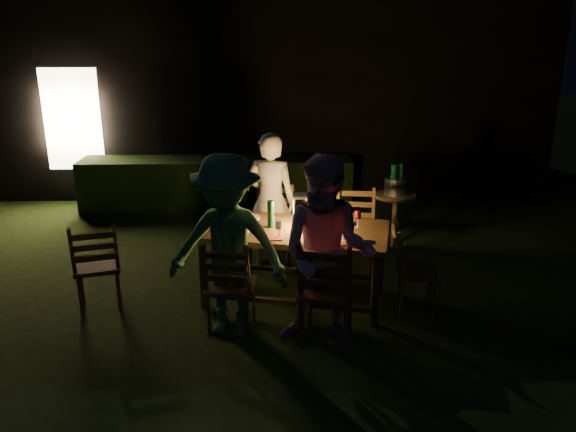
{
  "coord_description": "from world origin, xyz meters",
  "views": [
    {
      "loc": [
        0.4,
        -4.83,
        2.69
      ],
      "look_at": [
        0.54,
        0.79,
        0.83
      ],
      "focal_mm": 35.0,
      "sensor_mm": 36.0,
      "label": 1
    }
  ],
  "objects_px": {
    "chair_end": "(415,284)",
    "person_house_side": "(271,201)",
    "chair_far_left": "(270,242)",
    "side_table": "(395,201)",
    "lantern": "(301,213)",
    "bottle_table": "(271,214)",
    "person_opp_right": "(327,254)",
    "bottle_bucket_a": "(393,183)",
    "ice_bucket": "(396,186)",
    "bottle_bucket_b": "(400,181)",
    "chair_spare": "(99,281)",
    "chair_far_right": "(354,249)",
    "dining_table": "(295,236)",
    "person_opp_left": "(227,248)",
    "chair_near_right": "(327,309)",
    "chair_near_left": "(231,301)"
  },
  "relations": [
    {
      "from": "dining_table",
      "to": "chair_end",
      "type": "xyz_separation_m",
      "value": [
        1.2,
        -0.29,
        -0.42
      ]
    },
    {
      "from": "person_house_side",
      "to": "person_opp_left",
      "type": "relative_size",
      "value": 0.94
    },
    {
      "from": "lantern",
      "to": "bottle_bucket_a",
      "type": "xyz_separation_m",
      "value": [
        1.24,
        1.4,
        -0.07
      ]
    },
    {
      "from": "chair_far_left",
      "to": "bottle_bucket_b",
      "type": "height_order",
      "value": "bottle_bucket_b"
    },
    {
      "from": "person_opp_left",
      "to": "person_opp_right",
      "type": "bearing_deg",
      "value": -0.0
    },
    {
      "from": "person_house_side",
      "to": "bottle_bucket_b",
      "type": "relative_size",
      "value": 5.04
    },
    {
      "from": "chair_far_left",
      "to": "chair_far_right",
      "type": "height_order",
      "value": "chair_far_right"
    },
    {
      "from": "person_opp_right",
      "to": "chair_far_left",
      "type": "bearing_deg",
      "value": 119.45
    },
    {
      "from": "chair_far_left",
      "to": "side_table",
      "type": "relative_size",
      "value": 1.42
    },
    {
      "from": "chair_end",
      "to": "bottle_table",
      "type": "height_order",
      "value": "bottle_table"
    },
    {
      "from": "lantern",
      "to": "person_opp_left",
      "type": "bearing_deg",
      "value": -133.31
    },
    {
      "from": "dining_table",
      "to": "lantern",
      "type": "relative_size",
      "value": 5.83
    },
    {
      "from": "dining_table",
      "to": "person_opp_left",
      "type": "relative_size",
      "value": 1.2
    },
    {
      "from": "person_opp_right",
      "to": "chair_far_right",
      "type": "bearing_deg",
      "value": 86.48
    },
    {
      "from": "lantern",
      "to": "side_table",
      "type": "distance_m",
      "value": 1.96
    },
    {
      "from": "chair_near_left",
      "to": "person_opp_right",
      "type": "distance_m",
      "value": 1.07
    },
    {
      "from": "bottle_bucket_a",
      "to": "chair_far_left",
      "type": "bearing_deg",
      "value": -159.39
    },
    {
      "from": "lantern",
      "to": "ice_bucket",
      "type": "relative_size",
      "value": 1.17
    },
    {
      "from": "person_opp_right",
      "to": "bottle_table",
      "type": "height_order",
      "value": "person_opp_right"
    },
    {
      "from": "bottle_bucket_a",
      "to": "side_table",
      "type": "bearing_deg",
      "value": 38.66
    },
    {
      "from": "chair_far_left",
      "to": "bottle_bucket_a",
      "type": "xyz_separation_m",
      "value": [
        1.55,
        0.58,
        0.56
      ]
    },
    {
      "from": "person_house_side",
      "to": "chair_far_right",
      "type": "bearing_deg",
      "value": 177.18
    },
    {
      "from": "bottle_table",
      "to": "bottle_bucket_b",
      "type": "bearing_deg",
      "value": 41.67
    },
    {
      "from": "person_opp_right",
      "to": "bottle_bucket_a",
      "type": "relative_size",
      "value": 5.42
    },
    {
      "from": "chair_spare",
      "to": "ice_bucket",
      "type": "distance_m",
      "value": 3.75
    },
    {
      "from": "dining_table",
      "to": "side_table",
      "type": "distance_m",
      "value": 2.0
    },
    {
      "from": "chair_spare",
      "to": "bottle_bucket_a",
      "type": "distance_m",
      "value": 3.69
    },
    {
      "from": "chair_far_right",
      "to": "person_opp_left",
      "type": "height_order",
      "value": "person_opp_left"
    },
    {
      "from": "chair_end",
      "to": "person_house_side",
      "type": "height_order",
      "value": "person_house_side"
    },
    {
      "from": "chair_far_left",
      "to": "lantern",
      "type": "height_order",
      "value": "lantern"
    },
    {
      "from": "side_table",
      "to": "ice_bucket",
      "type": "xyz_separation_m",
      "value": [
        -0.0,
        0.0,
        0.19
      ]
    },
    {
      "from": "chair_near_left",
      "to": "lantern",
      "type": "distance_m",
      "value": 1.16
    },
    {
      "from": "person_opp_right",
      "to": "ice_bucket",
      "type": "bearing_deg",
      "value": 78.62
    },
    {
      "from": "chair_near_right",
      "to": "ice_bucket",
      "type": "bearing_deg",
      "value": 79.33
    },
    {
      "from": "bottle_bucket_a",
      "to": "chair_end",
      "type": "bearing_deg",
      "value": -93.32
    },
    {
      "from": "chair_far_right",
      "to": "person_opp_left",
      "type": "xyz_separation_m",
      "value": [
        -1.34,
        -1.32,
        0.55
      ]
    },
    {
      "from": "chair_near_right",
      "to": "side_table",
      "type": "height_order",
      "value": "chair_near_right"
    },
    {
      "from": "chair_far_left",
      "to": "person_opp_left",
      "type": "bearing_deg",
      "value": 95.29
    },
    {
      "from": "chair_end",
      "to": "lantern",
      "type": "distance_m",
      "value": 1.35
    },
    {
      "from": "lantern",
      "to": "bottle_table",
      "type": "bearing_deg",
      "value": 176.04
    },
    {
      "from": "bottle_table",
      "to": "chair_far_right",
      "type": "bearing_deg",
      "value": 30.59
    },
    {
      "from": "chair_far_right",
      "to": "chair_spare",
      "type": "bearing_deg",
      "value": 23.7
    },
    {
      "from": "bottle_bucket_b",
      "to": "chair_spare",
      "type": "bearing_deg",
      "value": -153.56
    },
    {
      "from": "side_table",
      "to": "lantern",
      "type": "bearing_deg",
      "value": -131.77
    },
    {
      "from": "dining_table",
      "to": "chair_near_right",
      "type": "bearing_deg",
      "value": -59.78
    },
    {
      "from": "person_opp_left",
      "to": "ice_bucket",
      "type": "xyz_separation_m",
      "value": [
        1.97,
        2.17,
        -0.04
      ]
    },
    {
      "from": "chair_end",
      "to": "chair_spare",
      "type": "relative_size",
      "value": 0.93
    },
    {
      "from": "dining_table",
      "to": "ice_bucket",
      "type": "bearing_deg",
      "value": 61.07
    },
    {
      "from": "chair_far_left",
      "to": "chair_far_right",
      "type": "xyz_separation_m",
      "value": [
        0.97,
        -0.23,
        0.0
      ]
    },
    {
      "from": "chair_spare",
      "to": "lantern",
      "type": "relative_size",
      "value": 2.82
    }
  ]
}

